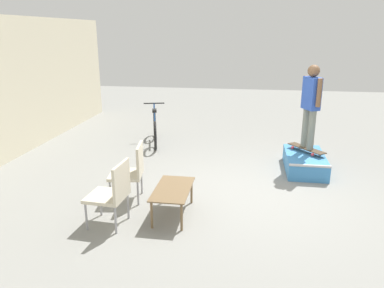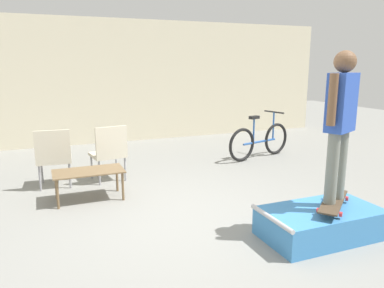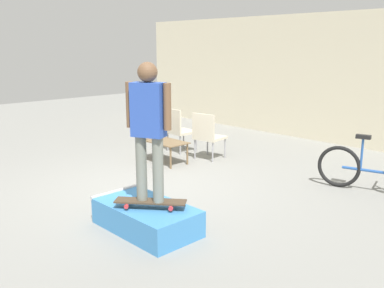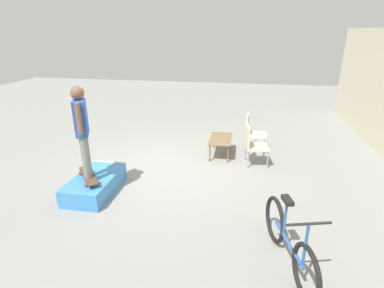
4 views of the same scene
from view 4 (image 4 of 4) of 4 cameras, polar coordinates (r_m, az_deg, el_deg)
name	(u,v)px [view 4 (image 4 of 4)]	position (r m, az deg, el deg)	size (l,w,h in m)	color
ground_plane	(164,168)	(6.87, -5.27, -4.56)	(24.00, 24.00, 0.00)	gray
skate_ramp_box	(95,184)	(6.10, -17.97, -7.28)	(1.36, 0.75, 0.35)	#3D84C6
skateboard_on_ramp	(89,176)	(5.91, -19.10, -5.70)	(0.79, 0.70, 0.07)	#473828
person_skater	(82,125)	(5.56, -20.28, 3.34)	(0.53, 0.34, 1.64)	gray
coffee_table	(221,140)	(7.45, 5.47, 0.71)	(0.99, 0.53, 0.43)	brown
patio_chair_left	(252,131)	(7.79, 11.45, 2.41)	(0.56, 0.56, 0.95)	#99999E
patio_chair_right	(253,143)	(6.98, 11.54, 0.20)	(0.59, 0.59, 0.95)	#99999E
bicycle	(289,241)	(4.29, 17.93, -17.23)	(1.67, 0.61, 0.95)	black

